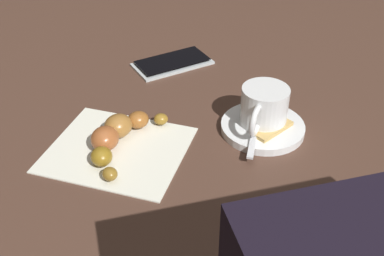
{
  "coord_description": "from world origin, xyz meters",
  "views": [
    {
      "loc": [
        -0.06,
        0.56,
        0.41
      ],
      "look_at": [
        -0.02,
        0.02,
        0.02
      ],
      "focal_mm": 43.55,
      "sensor_mm": 36.0,
      "label": 1
    }
  ],
  "objects_px": {
    "espresso_cup": "(264,107)",
    "sugar_packet": "(274,130)",
    "saucer": "(263,127)",
    "cell_phone": "(172,62)",
    "napkin": "(118,149)",
    "croissant": "(116,134)",
    "teaspoon": "(256,124)"
  },
  "relations": [
    {
      "from": "teaspoon",
      "to": "espresso_cup",
      "type": "bearing_deg",
      "value": -143.7
    },
    {
      "from": "espresso_cup",
      "to": "sugar_packet",
      "type": "height_order",
      "value": "espresso_cup"
    },
    {
      "from": "sugar_packet",
      "to": "cell_phone",
      "type": "height_order",
      "value": "sugar_packet"
    },
    {
      "from": "sugar_packet",
      "to": "croissant",
      "type": "bearing_deg",
      "value": 141.55
    },
    {
      "from": "saucer",
      "to": "cell_phone",
      "type": "xyz_separation_m",
      "value": [
        0.16,
        -0.2,
        -0.0
      ]
    },
    {
      "from": "espresso_cup",
      "to": "napkin",
      "type": "bearing_deg",
      "value": 17.74
    },
    {
      "from": "saucer",
      "to": "napkin",
      "type": "distance_m",
      "value": 0.22
    },
    {
      "from": "napkin",
      "to": "cell_phone",
      "type": "bearing_deg",
      "value": -100.91
    },
    {
      "from": "napkin",
      "to": "croissant",
      "type": "bearing_deg",
      "value": -76.95
    },
    {
      "from": "sugar_packet",
      "to": "croissant",
      "type": "relative_size",
      "value": 0.43
    },
    {
      "from": "sugar_packet",
      "to": "saucer",
      "type": "bearing_deg",
      "value": 81.11
    },
    {
      "from": "espresso_cup",
      "to": "cell_phone",
      "type": "height_order",
      "value": "espresso_cup"
    },
    {
      "from": "teaspoon",
      "to": "sugar_packet",
      "type": "xyz_separation_m",
      "value": [
        -0.02,
        0.01,
        0.0
      ]
    },
    {
      "from": "napkin",
      "to": "cell_phone",
      "type": "distance_m",
      "value": 0.27
    },
    {
      "from": "croissant",
      "to": "sugar_packet",
      "type": "bearing_deg",
      "value": -171.58
    },
    {
      "from": "teaspoon",
      "to": "cell_phone",
      "type": "height_order",
      "value": "teaspoon"
    },
    {
      "from": "sugar_packet",
      "to": "napkin",
      "type": "distance_m",
      "value": 0.23
    },
    {
      "from": "espresso_cup",
      "to": "teaspoon",
      "type": "bearing_deg",
      "value": 36.3
    },
    {
      "from": "teaspoon",
      "to": "croissant",
      "type": "distance_m",
      "value": 0.21
    },
    {
      "from": "saucer",
      "to": "sugar_packet",
      "type": "xyz_separation_m",
      "value": [
        -0.01,
        0.02,
        0.01
      ]
    },
    {
      "from": "teaspoon",
      "to": "napkin",
      "type": "distance_m",
      "value": 0.21
    },
    {
      "from": "teaspoon",
      "to": "napkin",
      "type": "relative_size",
      "value": 0.64
    },
    {
      "from": "saucer",
      "to": "croissant",
      "type": "distance_m",
      "value": 0.22
    },
    {
      "from": "saucer",
      "to": "cell_phone",
      "type": "relative_size",
      "value": 0.79
    },
    {
      "from": "sugar_packet",
      "to": "espresso_cup",
      "type": "bearing_deg",
      "value": 78.69
    },
    {
      "from": "saucer",
      "to": "sugar_packet",
      "type": "bearing_deg",
      "value": 127.97
    },
    {
      "from": "teaspoon",
      "to": "napkin",
      "type": "bearing_deg",
      "value": 16.68
    },
    {
      "from": "saucer",
      "to": "espresso_cup",
      "type": "height_order",
      "value": "espresso_cup"
    },
    {
      "from": "espresso_cup",
      "to": "cell_phone",
      "type": "relative_size",
      "value": 0.63
    },
    {
      "from": "cell_phone",
      "to": "espresso_cup",
      "type": "bearing_deg",
      "value": 128.85
    },
    {
      "from": "sugar_packet",
      "to": "croissant",
      "type": "xyz_separation_m",
      "value": [
        0.22,
        0.03,
        0.0
      ]
    },
    {
      "from": "napkin",
      "to": "croissant",
      "type": "relative_size",
      "value": 1.23
    }
  ]
}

